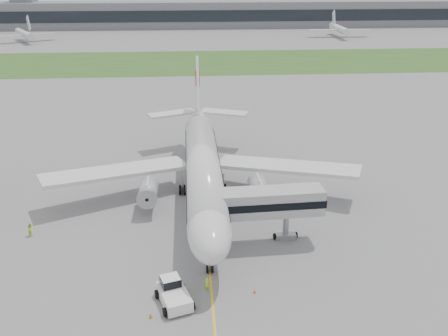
{
  "coord_description": "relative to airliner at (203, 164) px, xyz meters",
  "views": [
    {
      "loc": [
        -2.09,
        -64.03,
        33.21
      ],
      "look_at": [
        2.96,
        2.0,
        6.1
      ],
      "focal_mm": 40.0,
      "sensor_mm": 36.0,
      "label": 1
    }
  ],
  "objects": [
    {
      "name": "jet_bridge",
      "position": [
        6.02,
        -13.71,
        -0.09
      ],
      "size": [
        16.27,
        5.41,
        7.53
      ],
      "rotation": [
        0.0,
        0.0,
        0.05
      ],
      "color": "#B1B1B4",
      "rests_on": "ground"
    },
    {
      "name": "distant_aircraft_right",
      "position": [
        73.34,
        177.65,
        -5.66
      ],
      "size": [
        30.46,
        26.98,
        11.49
      ],
      "primitive_type": null,
      "rotation": [
        0.0,
        0.0,
        -0.02
      ],
      "color": "silver",
      "rests_on": "ground"
    },
    {
      "name": "ground_crew_far",
      "position": [
        -23.05,
        -9.56,
        -4.75
      ],
      "size": [
        0.86,
        1.01,
        1.81
      ],
      "primitive_type": "imported",
      "rotation": [
        0.0,
        0.0,
        1.36
      ],
      "color": "#CDF528",
      "rests_on": "ground"
    },
    {
      "name": "distant_aircraft_left",
      "position": [
        -75.57,
        172.01,
        -5.66
      ],
      "size": [
        36.5,
        35.16,
        10.74
      ],
      "primitive_type": null,
      "rotation": [
        0.0,
        0.0,
        0.5
      ],
      "color": "silver",
      "rests_on": "ground"
    },
    {
      "name": "grass_strip",
      "position": [
        0.0,
        115.13,
        -5.65
      ],
      "size": [
        600.0,
        50.0,
        0.02
      ],
      "primitive_type": "cube",
      "color": "#294E1D",
      "rests_on": "ground"
    },
    {
      "name": "apron_markings",
      "position": [
        0.0,
        -9.87,
        -5.66
      ],
      "size": [
        70.0,
        70.0,
        0.04
      ],
      "primitive_type": null,
      "color": "yellow",
      "rests_on": "ground"
    },
    {
      "name": "safety_cone_right",
      "position": [
        4.67,
        -24.19,
        -5.42
      ],
      "size": [
        0.35,
        0.35,
        0.48
      ],
      "primitive_type": "cone",
      "color": "#D9620B",
      "rests_on": "ground"
    },
    {
      "name": "terminal_building",
      "position": [
        0.0,
        225.0,
        1.34
      ],
      "size": [
        320.0,
        22.3,
        14.0
      ],
      "color": "slate",
      "rests_on": "ground"
    },
    {
      "name": "pushback_tug",
      "position": [
        -4.11,
        -25.0,
        -4.52
      ],
      "size": [
        4.39,
        5.42,
        2.47
      ],
      "rotation": [
        0.0,
        0.0,
        0.31
      ],
      "color": "white",
      "rests_on": "ground"
    },
    {
      "name": "ground_crew_near",
      "position": [
        -0.51,
        -23.32,
        -4.82
      ],
      "size": [
        0.73,
        0.66,
        1.68
      ],
      "primitive_type": "imported",
      "rotation": [
        0.0,
        0.0,
        3.69
      ],
      "color": "#C0F228",
      "rests_on": "ground"
    },
    {
      "name": "safety_cone_left",
      "position": [
        -6.39,
        -27.46,
        -5.39
      ],
      "size": [
        0.39,
        0.39,
        0.54
      ],
      "primitive_type": "cone",
      "color": "#D9620B",
      "rests_on": "ground"
    },
    {
      "name": "control_tower",
      "position": [
        -90.0,
        227.13,
        -5.66
      ],
      "size": [
        12.0,
        12.0,
        56.0
      ],
      "primitive_type": null,
      "color": "slate",
      "rests_on": "ground"
    },
    {
      "name": "ground",
      "position": [
        0.0,
        -4.87,
        -5.66
      ],
      "size": [
        600.0,
        600.0,
        0.0
      ],
      "primitive_type": "plane",
      "color": "gray",
      "rests_on": "ground"
    },
    {
      "name": "airliner",
      "position": [
        0.0,
        0.0,
        0.0
      ],
      "size": [
        48.13,
        53.95,
        17.88
      ],
      "color": "silver",
      "rests_on": "ground"
    }
  ]
}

